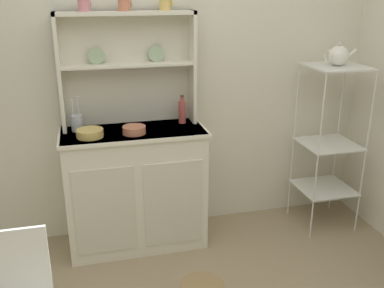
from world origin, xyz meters
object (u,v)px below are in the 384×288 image
(hutch_shelf_unit, at_px, (127,61))
(bakers_rack, at_px, (330,133))
(hutch_cabinet, at_px, (136,187))
(cup_rose_0, at_px, (84,5))
(bowl_mixing_large, at_px, (90,133))
(jam_bottle, at_px, (182,111))
(porcelain_teapot, at_px, (338,56))
(utensil_jar, at_px, (77,123))

(hutch_shelf_unit, xyz_separation_m, bakers_rack, (1.46, -0.23, -0.56))
(hutch_cabinet, relative_size, cup_rose_0, 11.66)
(bowl_mixing_large, bearing_deg, jam_bottle, 13.84)
(jam_bottle, bearing_deg, bowl_mixing_large, -166.16)
(porcelain_teapot, bearing_deg, jam_bottle, 172.20)
(bowl_mixing_large, height_order, utensil_jar, utensil_jar)
(jam_bottle, bearing_deg, bakers_rack, -7.79)
(bakers_rack, xyz_separation_m, porcelain_teapot, (-0.00, 0.00, 0.57))
(bakers_rack, distance_m, cup_rose_0, 1.96)
(hutch_shelf_unit, height_order, bakers_rack, hutch_shelf_unit)
(cup_rose_0, distance_m, jam_bottle, 0.95)
(hutch_shelf_unit, relative_size, cup_rose_0, 10.85)
(hutch_shelf_unit, distance_m, bakers_rack, 1.58)
(jam_bottle, bearing_deg, utensil_jar, -179.32)
(bowl_mixing_large, distance_m, utensil_jar, 0.17)
(hutch_shelf_unit, distance_m, cup_rose_0, 0.45)
(jam_bottle, distance_m, porcelain_teapot, 1.17)
(hutch_cabinet, distance_m, utensil_jar, 0.61)
(hutch_cabinet, bearing_deg, utensil_jar, 167.89)
(bakers_rack, height_order, utensil_jar, bakers_rack)
(hutch_cabinet, height_order, utensil_jar, utensil_jar)
(porcelain_teapot, bearing_deg, cup_rose_0, 173.80)
(bakers_rack, relative_size, jam_bottle, 6.24)
(bowl_mixing_large, distance_m, porcelain_teapot, 1.80)
(hutch_shelf_unit, xyz_separation_m, utensil_jar, (-0.36, -0.09, -0.38))
(hutch_shelf_unit, distance_m, jam_bottle, 0.52)
(bowl_mixing_large, bearing_deg, porcelain_teapot, 0.29)
(utensil_jar, bearing_deg, hutch_cabinet, -12.11)
(bowl_mixing_large, xyz_separation_m, porcelain_teapot, (1.75, 0.01, 0.43))
(hutch_shelf_unit, relative_size, bowl_mixing_large, 5.27)
(hutch_cabinet, bearing_deg, bowl_mixing_large, -165.62)
(bowl_mixing_large, xyz_separation_m, utensil_jar, (-0.08, 0.15, 0.03))
(bowl_mixing_large, bearing_deg, utensil_jar, 116.79)
(hutch_cabinet, xyz_separation_m, bakers_rack, (1.46, -0.06, 0.31))
(bakers_rack, distance_m, porcelain_teapot, 0.57)
(hutch_cabinet, distance_m, hutch_shelf_unit, 0.88)
(utensil_jar, distance_m, porcelain_teapot, 1.87)
(hutch_cabinet, bearing_deg, cup_rose_0, 154.58)
(hutch_cabinet, height_order, bowl_mixing_large, bowl_mixing_large)
(bakers_rack, height_order, bowl_mixing_large, bakers_rack)
(bowl_mixing_large, relative_size, jam_bottle, 0.86)
(hutch_cabinet, distance_m, cup_rose_0, 1.27)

